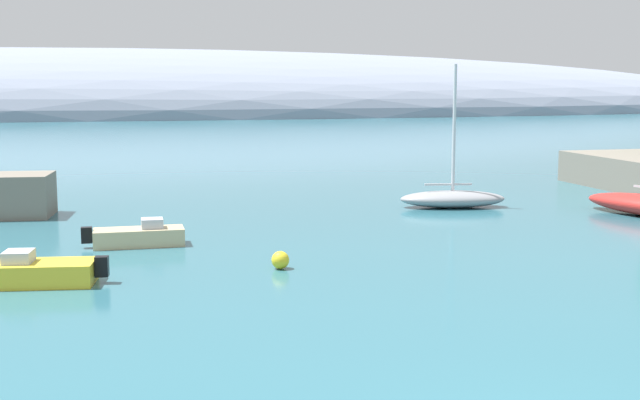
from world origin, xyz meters
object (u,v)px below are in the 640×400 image
Objects in this scene: motorboat_yellow_foreground at (37,272)px; mooring_buoy_yellow at (280,260)px; motorboat_sand_outer at (139,236)px; sailboat_grey_mid_mooring at (453,198)px.

motorboat_yellow_foreground reaches higher than mooring_buoy_yellow.
motorboat_sand_outer is (3.47, 6.04, -0.02)m from motorboat_yellow_foreground.
sailboat_grey_mid_mooring is 24.14m from motorboat_yellow_foreground.
sailboat_grey_mid_mooring is at bearing 46.52° from mooring_buoy_yellow.
sailboat_grey_mid_mooring reaches higher than motorboat_yellow_foreground.
motorboat_yellow_foreground is 8.37m from mooring_buoy_yellow.
motorboat_yellow_foreground is 6.96m from motorboat_sand_outer.
motorboat_sand_outer is (-16.85, -6.99, -0.12)m from sailboat_grey_mid_mooring.
sailboat_grey_mid_mooring is 11.80× the size of mooring_buoy_yellow.
motorboat_yellow_foreground is at bearing -120.05° from motorboat_sand_outer.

